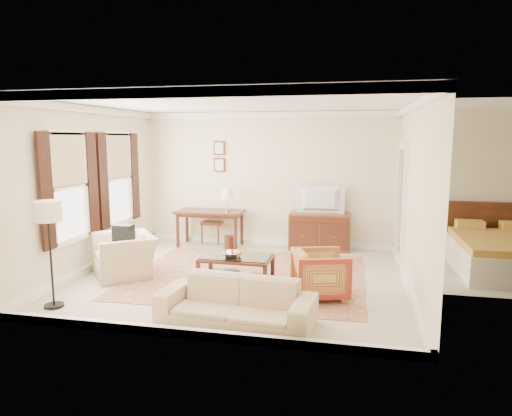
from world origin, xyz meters
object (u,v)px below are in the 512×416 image
at_px(coffee_table, 236,263).
at_px(striped_armchair, 320,272).
at_px(sideboard, 320,231).
at_px(sofa, 236,295).
at_px(club_armchair, 124,248).
at_px(tv, 320,191).
at_px(writing_desk, 210,216).

distance_m(coffee_table, striped_armchair, 1.39).
bearing_deg(sideboard, sofa, -100.10).
bearing_deg(sideboard, club_armchair, -141.11).
distance_m(coffee_table, sofa, 1.56).
bearing_deg(striped_armchair, sideboard, -11.77).
distance_m(sideboard, striped_armchair, 2.96).
bearing_deg(tv, sideboard, -90.00).
bearing_deg(club_armchair, striped_armchair, 43.89).
xyz_separation_m(sideboard, club_armchair, (-3.14, -2.53, 0.09)).
xyz_separation_m(writing_desk, tv, (2.35, 0.17, 0.58)).
relative_size(tv, sofa, 0.48).
bearing_deg(club_armchair, writing_desk, 122.43).
relative_size(coffee_table, club_armchair, 1.05).
distance_m(writing_desk, coffee_table, 2.77).
height_order(writing_desk, club_armchair, club_armchair).
bearing_deg(striped_armchair, coffee_table, 61.19).
bearing_deg(coffee_table, writing_desk, 116.44).
xyz_separation_m(tv, coffee_table, (-1.13, -2.63, -0.89)).
bearing_deg(writing_desk, sofa, -67.95).
height_order(sideboard, sofa, sideboard).
relative_size(writing_desk, club_armchair, 1.32).
distance_m(writing_desk, club_armchair, 2.48).
relative_size(striped_armchair, club_armchair, 0.72).
height_order(writing_desk, striped_armchair, writing_desk).
distance_m(tv, striped_armchair, 3.07).
bearing_deg(coffee_table, tv, 66.77).
xyz_separation_m(writing_desk, sofa, (1.61, -3.98, -0.29)).
height_order(writing_desk, sofa, writing_desk).
height_order(tv, club_armchair, tv).
distance_m(club_armchair, sofa, 2.90).
relative_size(writing_desk, sideboard, 1.14).
height_order(sideboard, striped_armchair, striped_armchair).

